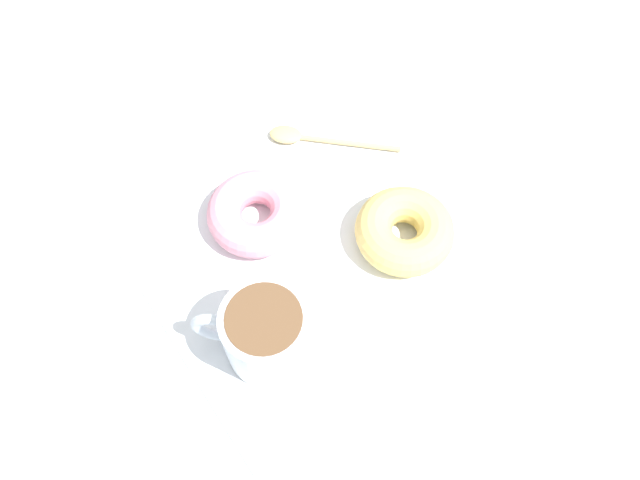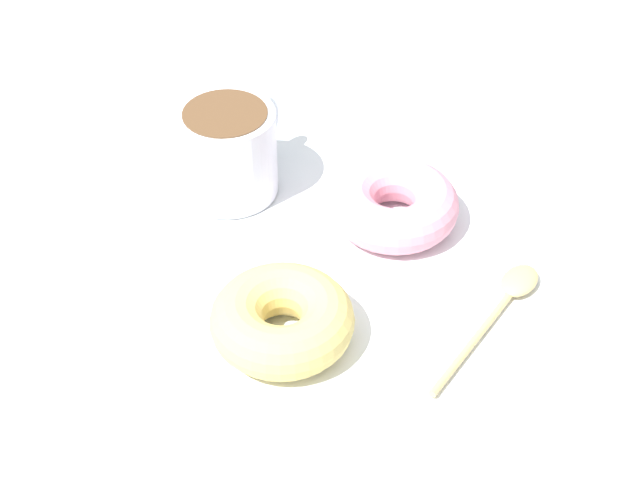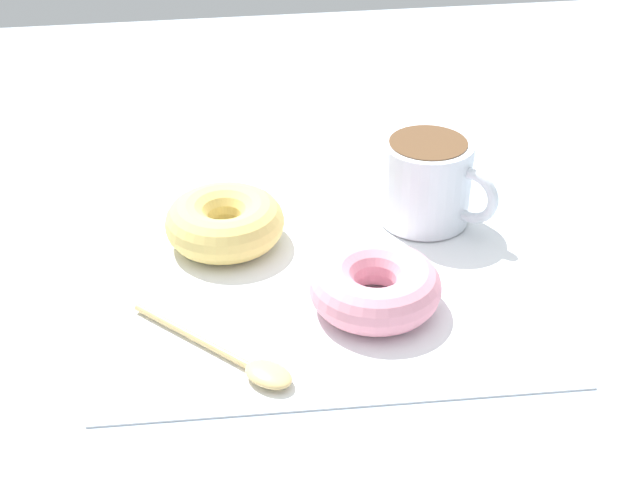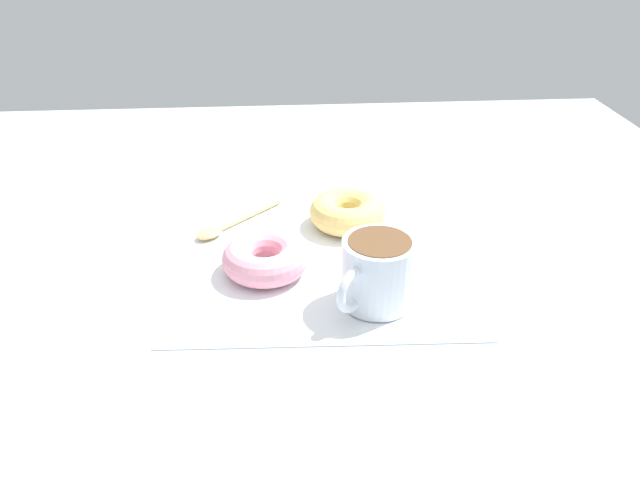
{
  "view_description": "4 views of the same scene",
  "coord_description": "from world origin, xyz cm",
  "px_view_note": "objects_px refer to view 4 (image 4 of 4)",
  "views": [
    {
      "loc": [
        -15.93,
        -21.78,
        55.16
      ],
      "look_at": [
        1.36,
        1.2,
        2.3
      ],
      "focal_mm": 35.0,
      "sensor_mm": 36.0,
      "label": 1
    },
    {
      "loc": [
        58.34,
        -10.43,
        53.13
      ],
      "look_at": [
        1.36,
        1.2,
        2.3
      ],
      "focal_mm": 60.0,
      "sensor_mm": 36.0,
      "label": 2
    },
    {
      "loc": [
        9.89,
        59.55,
        40.26
      ],
      "look_at": [
        1.36,
        1.2,
        2.3
      ],
      "focal_mm": 50.0,
      "sensor_mm": 36.0,
      "label": 3
    },
    {
      "loc": [
        -61.86,
        5.79,
        38.66
      ],
      "look_at": [
        1.36,
        1.2,
        2.3
      ],
      "focal_mm": 35.0,
      "sensor_mm": 36.0,
      "label": 4
    }
  ],
  "objects_px": {
    "coffee_cup": "(377,271)",
    "spoon": "(223,227)",
    "donut_far": "(348,212)",
    "donut_near_cup": "(265,258)"
  },
  "relations": [
    {
      "from": "spoon",
      "to": "coffee_cup",
      "type": "bearing_deg",
      "value": -134.66
    },
    {
      "from": "coffee_cup",
      "to": "spoon",
      "type": "xyz_separation_m",
      "value": [
        0.17,
        0.17,
        -0.03
      ]
    },
    {
      "from": "donut_near_cup",
      "to": "donut_far",
      "type": "bearing_deg",
      "value": -45.06
    },
    {
      "from": "donut_near_cup",
      "to": "spoon",
      "type": "relative_size",
      "value": 0.86
    },
    {
      "from": "donut_near_cup",
      "to": "spoon",
      "type": "distance_m",
      "value": 0.12
    },
    {
      "from": "donut_far",
      "to": "spoon",
      "type": "height_order",
      "value": "donut_far"
    },
    {
      "from": "donut_far",
      "to": "coffee_cup",
      "type": "bearing_deg",
      "value": -176.33
    },
    {
      "from": "coffee_cup",
      "to": "donut_far",
      "type": "distance_m",
      "value": 0.17
    },
    {
      "from": "donut_near_cup",
      "to": "coffee_cup",
      "type": "bearing_deg",
      "value": -120.28
    },
    {
      "from": "donut_near_cup",
      "to": "spoon",
      "type": "xyz_separation_m",
      "value": [
        0.1,
        0.06,
        -0.01
      ]
    }
  ]
}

